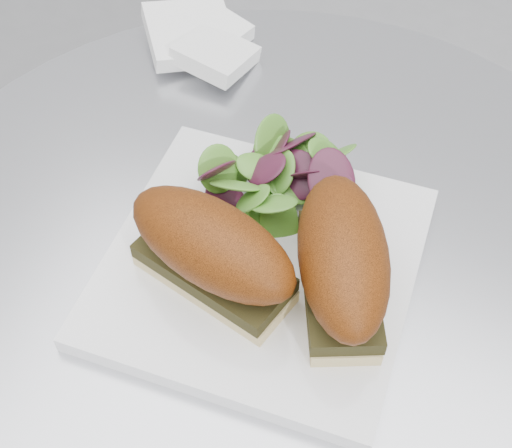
% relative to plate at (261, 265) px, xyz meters
% --- Properties ---
extents(table, '(0.70, 0.70, 0.73)m').
position_rel_plate_xyz_m(table, '(0.00, 0.02, -0.25)').
color(table, silver).
rests_on(table, ground).
extents(plate, '(0.27, 0.27, 0.02)m').
position_rel_plate_xyz_m(plate, '(0.00, 0.00, 0.00)').
color(plate, white).
rests_on(plate, table).
extents(sandwich_left, '(0.16, 0.10, 0.08)m').
position_rel_plate_xyz_m(sandwich_left, '(-0.02, -0.04, 0.05)').
color(sandwich_left, tan).
rests_on(sandwich_left, plate).
extents(sandwich_right, '(0.13, 0.16, 0.08)m').
position_rel_plate_xyz_m(sandwich_right, '(0.07, -0.00, 0.05)').
color(sandwich_right, tan).
rests_on(sandwich_right, plate).
extents(salad, '(0.11, 0.11, 0.05)m').
position_rel_plate_xyz_m(salad, '(-0.02, 0.07, 0.03)').
color(salad, '#509430').
rests_on(salad, plate).
extents(napkin, '(0.16, 0.16, 0.02)m').
position_rel_plate_xyz_m(napkin, '(-0.17, 0.23, 0.00)').
color(napkin, white).
rests_on(napkin, table).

